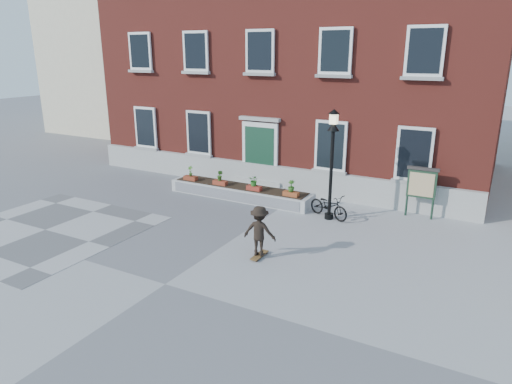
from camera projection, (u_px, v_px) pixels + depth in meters
The scene contains 9 objects.
ground at pixel (165, 284), 11.84m from camera, with size 100.00×100.00×0.00m, color #949497.
checker_patch at pixel (45, 230), 15.43m from camera, with size 6.00×6.00×0.01m, color #58585B.
distant_building at pixel (145, 42), 34.94m from camera, with size 10.00×12.00×13.00m, color beige.
bicycle at pixel (329, 206), 16.47m from camera, with size 0.59×1.70×0.89m, color black.
brick_building at pixel (308, 41), 22.61m from camera, with size 18.40×10.85×12.60m.
planter_assembly at pixel (240, 191), 18.67m from camera, with size 6.20×1.12×1.15m.
lamp_post at pixel (332, 150), 15.73m from camera, with size 0.40×0.40×3.93m.
notice_board at pixel (422, 184), 16.25m from camera, with size 1.10×0.16×1.87m.
skateboarder at pixel (259, 231), 13.16m from camera, with size 1.04×0.78×1.57m.
Camera 1 is at (7.16, -8.17, 5.78)m, focal length 32.00 mm.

